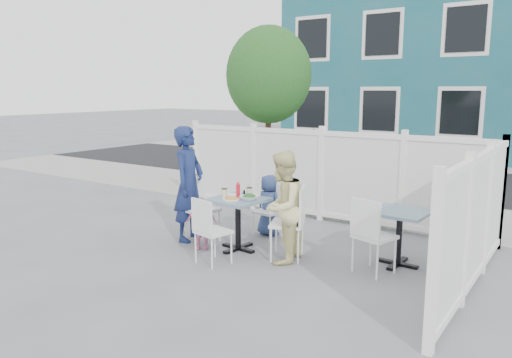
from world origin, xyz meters
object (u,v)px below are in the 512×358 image
Objects in this scene: chair_right at (293,217)px; boy at (269,205)px; chair_back at (271,206)px; woman at (282,207)px; main_table at (238,210)px; chair_near at (208,226)px; toddler at (201,223)px; chair_left at (198,203)px; spare_table at (400,223)px; utility_cabinet at (242,162)px; man at (189,184)px.

boy is (-0.89, 0.77, -0.10)m from chair_right.
chair_right is at bearing 148.86° from boy.
woman is at bearing 134.73° from chair_back.
chair_near is at bearing -85.95° from main_table.
chair_near is at bearing 95.95° from chair_back.
chair_left is at bearing 101.21° from toddler.
chair_back reaches higher than toddler.
chair_near is 0.71m from toddler.
chair_back reaches higher than main_table.
chair_left is 1.04× the size of boy.
chair_right is (1.66, 0.06, -0.01)m from chair_left.
utility_cabinet is at bearing 147.04° from spare_table.
chair_left reaches higher than chair_back.
boy reaches higher than chair_near.
woman is (1.59, -0.12, 0.16)m from chair_left.
boy is (-0.05, 0.03, -0.00)m from chair_back.
spare_table is 0.42× the size of man.
man is at bearing -101.03° from woman.
chair_right is at bearing -100.18° from man.
main_table is at bearing -104.46° from woman.
chair_near is (0.85, -0.77, -0.07)m from chair_left.
boy reaches higher than main_table.
woman reaches higher than utility_cabinet.
spare_table is at bearing 17.24° from main_table.
toddler is at bearing 58.83° from chair_left.
man reaches higher than chair_near.
utility_cabinet reaches higher than chair_near.
utility_cabinet is 1.60× the size of main_table.
spare_table is at bearing -175.97° from boy.
chair_near is at bearing 114.41° from chair_right.
main_table is 0.88m from boy.
woman reaches higher than toddler.
spare_table is at bearing 45.79° from chair_near.
chair_left is at bearing 56.95° from boy.
utility_cabinet is 1.40× the size of chair_near.
chair_near is 1.17× the size of toddler.
chair_near is at bearing -57.57° from woman.
utility_cabinet is 3.93m from boy.
chair_near is at bearing 102.64° from boy.
man is at bearing -179.04° from main_table.
chair_back is at bearing -61.61° from man.
man is at bearing 54.64° from boy.
chair_left is at bearing 70.62° from chair_right.
boy is at bearing -59.02° from man.
woman reaches higher than spare_table.
woman reaches higher than chair_back.
toddler is at bearing 78.55° from boy.
man is at bearing -167.49° from spare_table.
main_table is at bearing -162.76° from spare_table.
toddler reaches higher than spare_table.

